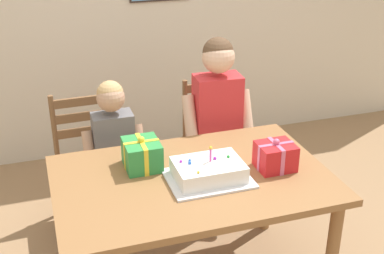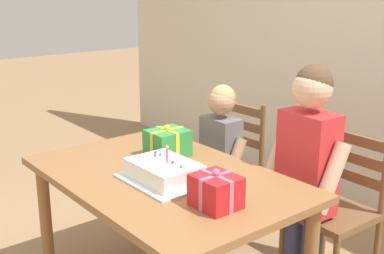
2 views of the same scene
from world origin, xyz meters
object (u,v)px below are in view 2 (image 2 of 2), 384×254
Objects in this scene: birthday_cake at (164,172)px; gift_box_red_large at (216,191)px; chair_right at (337,209)px; child_younger at (220,150)px; dining_table at (165,191)px; chair_left at (227,165)px; gift_box_beside_cake at (167,143)px; child_older at (307,159)px.

birthday_cake reaches higher than gift_box_red_large.
birthday_cake is 0.48× the size of chair_right.
child_younger is at bearing -165.07° from chair_right.
dining_table is 1.01m from chair_left.
gift_box_beside_cake is 0.79m from child_older.
chair_right is at bearing 89.95° from gift_box_red_large.
child_younger is at bearing 179.96° from child_older.
gift_box_red_large is 0.19× the size of child_younger.
gift_box_beside_cake is at bearing -142.31° from child_older.
gift_box_red_large is 0.22× the size of chair_right.
dining_table is 3.37× the size of birthday_cake.
child_older is (0.39, 0.67, 0.14)m from dining_table.
gift_box_red_large is at bearing -6.46° from dining_table.
gift_box_beside_cake reaches higher than gift_box_red_large.
dining_table is 1.01m from chair_right.
child_younger is at bearing 117.74° from birthday_cake.
dining_table is at bearing -120.40° from child_older.
child_older reaches higher than dining_table.
child_younger is (-0.31, 0.67, 0.01)m from dining_table.
gift_box_beside_cake reaches higher than chair_right.
chair_left and chair_right have the same top height.
child_younger is at bearing 99.24° from gift_box_beside_cake.
gift_box_red_large is at bearing -45.14° from chair_left.
chair_left is 0.94m from child_older.
child_older is at bearing 59.60° from dining_table.
child_older is 1.20× the size of child_younger.
birthday_cake is 0.39m from gift_box_beside_cake.
chair_left reaches higher than dining_table.
birthday_cake is at bearing -62.26° from child_younger.
chair_right is (0.70, 0.69, -0.36)m from gift_box_beside_cake.
birthday_cake is 1.13m from chair_left.
child_younger is (-0.77, 0.73, -0.16)m from gift_box_red_large.
dining_table is 0.17m from birthday_cake.
birthday_cake is at bearing -113.94° from child_older.
chair_right is (0.00, 0.93, -0.36)m from gift_box_red_large.
chair_left is (-0.23, 0.69, -0.36)m from gift_box_beside_cake.
chair_right is 0.84× the size of child_younger.
child_younger is (-0.08, 0.48, -0.16)m from gift_box_beside_cake.
dining_table is at bearing -62.19° from chair_left.
birthday_cake is at bearing -37.04° from dining_table.
child_older is at bearing -13.56° from chair_left.
gift_box_beside_cake is 0.81m from chair_left.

